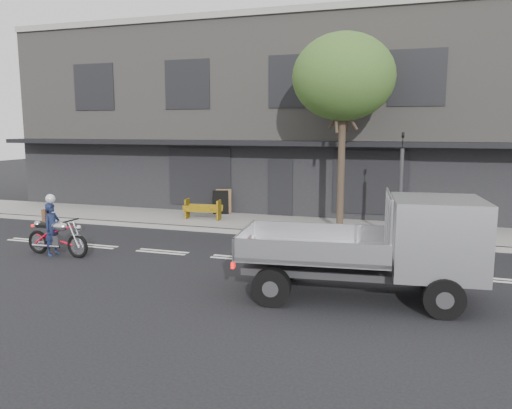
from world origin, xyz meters
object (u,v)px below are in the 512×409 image
(rider, at_px, (52,229))
(construction_barrier, at_px, (201,210))
(street_tree, at_px, (343,78))
(motorcycle, at_px, (57,236))
(flatbed_ute, at_px, (413,240))
(sandwich_board, at_px, (221,202))
(traffic_light_pole, at_px, (401,192))

(rider, xyz_separation_m, construction_barrier, (2.11, 5.62, -0.21))
(street_tree, xyz_separation_m, motorcycle, (-7.26, -5.48, -4.72))
(flatbed_ute, relative_size, sandwich_board, 5.17)
(motorcycle, distance_m, construction_barrier, 5.95)
(traffic_light_pole, bearing_deg, motorcycle, -153.45)
(flatbed_ute, relative_size, construction_barrier, 3.64)
(street_tree, xyz_separation_m, sandwich_board, (-5.04, 1.53, -4.63))
(street_tree, bearing_deg, traffic_light_pole, -23.03)
(traffic_light_pole, distance_m, motorcycle, 10.41)
(construction_barrier, bearing_deg, motorcycle, -109.19)
(motorcycle, height_order, flatbed_ute, flatbed_ute)
(street_tree, distance_m, rider, 10.27)
(motorcycle, height_order, sandwich_board, sandwich_board)
(motorcycle, xyz_separation_m, construction_barrier, (1.96, 5.62, -0.01))
(rider, distance_m, construction_barrier, 6.01)
(street_tree, bearing_deg, motorcycle, -142.98)
(motorcycle, relative_size, construction_barrier, 1.50)
(traffic_light_pole, relative_size, rider, 2.31)
(street_tree, distance_m, traffic_light_pole, 4.23)
(flatbed_ute, bearing_deg, street_tree, 104.76)
(flatbed_ute, distance_m, construction_barrier, 10.14)
(street_tree, relative_size, motorcycle, 3.18)
(motorcycle, height_order, construction_barrier, motorcycle)
(street_tree, xyz_separation_m, rider, (-7.41, -5.48, -4.52))
(motorcycle, relative_size, rider, 1.40)
(flatbed_ute, xyz_separation_m, construction_barrier, (-7.76, 6.48, -0.77))
(traffic_light_pole, bearing_deg, street_tree, 156.97)
(motorcycle, bearing_deg, construction_barrier, 73.80)
(rider, distance_m, flatbed_ute, 9.92)
(construction_barrier, distance_m, sandwich_board, 1.42)
(traffic_light_pole, bearing_deg, construction_barrier, 172.27)
(traffic_light_pole, height_order, flatbed_ute, traffic_light_pole)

